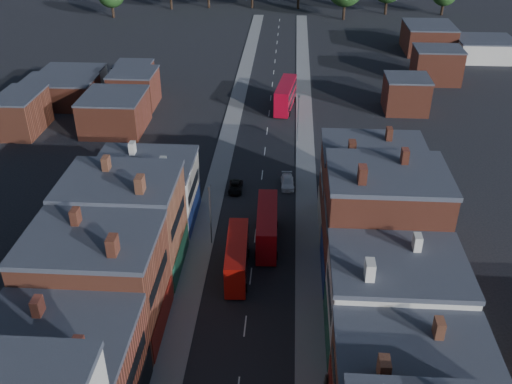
# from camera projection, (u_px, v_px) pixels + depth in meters

# --- Properties ---
(pavement_west) EXTENTS (3.00, 200.00, 0.12)m
(pavement_west) POSITION_uv_depth(u_px,v_px,m) (220.00, 167.00, 86.80)
(pavement_west) COLOR gray
(pavement_west) RESTS_ON ground
(pavement_east) EXTENTS (3.00, 200.00, 0.12)m
(pavement_east) POSITION_uv_depth(u_px,v_px,m) (306.00, 170.00, 86.10)
(pavement_east) COLOR gray
(pavement_east) RESTS_ON ground
(lamp_post_2) EXTENTS (0.25, 0.70, 8.12)m
(lamp_post_2) POSITION_uv_depth(u_px,v_px,m) (210.00, 211.00, 67.14)
(lamp_post_2) COLOR slate
(lamp_post_2) RESTS_ON ground
(lamp_post_3) EXTENTS (0.25, 0.70, 8.12)m
(lamp_post_3) POSITION_uv_depth(u_px,v_px,m) (298.00, 115.00, 92.47)
(lamp_post_3) COLOR slate
(lamp_post_3) RESTS_ON ground
(bus_0) EXTENTS (2.80, 9.94, 4.26)m
(bus_0) POSITION_uv_depth(u_px,v_px,m) (237.00, 257.00, 63.36)
(bus_0) COLOR #BA110A
(bus_0) RESTS_ON ground
(bus_1) EXTENTS (2.85, 10.49, 4.51)m
(bus_1) POSITION_uv_depth(u_px,v_px,m) (267.00, 226.00, 68.49)
(bus_1) COLOR #A3090C
(bus_1) RESTS_ON ground
(bus_2) EXTENTS (4.05, 11.69, 4.95)m
(bus_2) POSITION_uv_depth(u_px,v_px,m) (286.00, 95.00, 106.24)
(bus_2) COLOR #A3071B
(bus_2) RESTS_ON ground
(car_2) EXTENTS (1.98, 4.13, 1.14)m
(car_2) POSITION_uv_depth(u_px,v_px,m) (235.00, 187.00, 80.44)
(car_2) COLOR black
(car_2) RESTS_ON ground
(car_3) EXTENTS (2.10, 4.62, 1.31)m
(car_3) POSITION_uv_depth(u_px,v_px,m) (287.00, 182.00, 81.52)
(car_3) COLOR white
(car_3) RESTS_ON ground
(ped_3) EXTENTS (0.62, 1.20, 1.98)m
(ped_3) POSITION_uv_depth(u_px,v_px,m) (326.00, 382.00, 49.56)
(ped_3) COLOR #565149
(ped_3) RESTS_ON pavement_east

